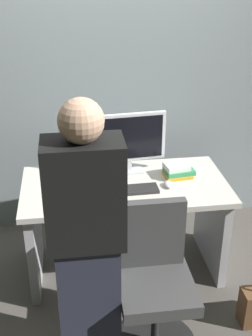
# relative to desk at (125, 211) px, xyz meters

# --- Properties ---
(ground_plane) EXTENTS (9.00, 9.00, 0.00)m
(ground_plane) POSITION_rel_desk_xyz_m (0.00, 0.00, -0.51)
(ground_plane) COLOR #4C4742
(wall_back) EXTENTS (6.40, 0.10, 3.00)m
(wall_back) POSITION_rel_desk_xyz_m (0.00, 0.78, 0.99)
(wall_back) COLOR gray
(wall_back) RESTS_ON ground
(desk) EXTENTS (1.46, 0.74, 0.74)m
(desk) POSITION_rel_desk_xyz_m (0.00, 0.00, 0.00)
(desk) COLOR beige
(desk) RESTS_ON ground
(office_chair) EXTENTS (0.52, 0.52, 0.94)m
(office_chair) POSITION_rel_desk_xyz_m (0.08, -0.73, -0.08)
(office_chair) COLOR black
(office_chair) RESTS_ON ground
(person_at_desk) EXTENTS (0.40, 0.24, 1.64)m
(person_at_desk) POSITION_rel_desk_xyz_m (-0.31, -0.82, 0.33)
(person_at_desk) COLOR #262838
(person_at_desk) RESTS_ON ground
(monitor) EXTENTS (0.54, 0.16, 0.46)m
(monitor) POSITION_rel_desk_xyz_m (0.05, 0.19, 0.48)
(monitor) COLOR silver
(monitor) RESTS_ON desk
(keyboard) EXTENTS (0.43, 0.14, 0.02)m
(keyboard) POSITION_rel_desk_xyz_m (-0.00, -0.11, 0.24)
(keyboard) COLOR #262626
(keyboard) RESTS_ON desk
(mouse) EXTENTS (0.06, 0.10, 0.03)m
(mouse) POSITION_rel_desk_xyz_m (0.29, -0.08, 0.24)
(mouse) COLOR white
(mouse) RESTS_ON desk
(cup_near_keyboard) EXTENTS (0.07, 0.07, 0.09)m
(cup_near_keyboard) POSITION_rel_desk_xyz_m (-0.40, -0.05, 0.27)
(cup_near_keyboard) COLOR silver
(cup_near_keyboard) RESTS_ON desk
(cup_by_monitor) EXTENTS (0.07, 0.07, 0.08)m
(cup_by_monitor) POSITION_rel_desk_xyz_m (-0.44, 0.12, 0.27)
(cup_by_monitor) COLOR white
(cup_by_monitor) RESTS_ON desk
(book_stack) EXTENTS (0.23, 0.17, 0.10)m
(book_stack) POSITION_rel_desk_xyz_m (0.40, 0.07, 0.27)
(book_stack) COLOR gold
(book_stack) RESTS_ON desk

